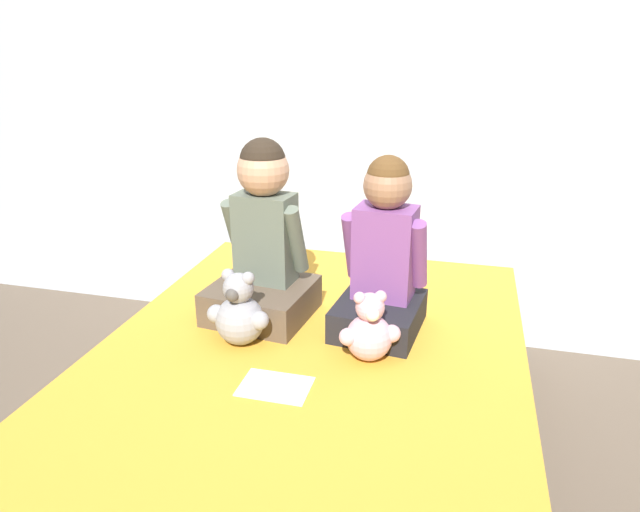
{
  "coord_description": "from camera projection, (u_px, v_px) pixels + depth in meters",
  "views": [
    {
      "loc": [
        0.45,
        -1.6,
        1.43
      ],
      "look_at": [
        0.0,
        0.15,
        0.73
      ],
      "focal_mm": 32.0,
      "sensor_mm": 36.0,
      "label": 1
    }
  ],
  "objects": [
    {
      "name": "sign_card",
      "position": [
        275.0,
        386.0,
        1.7
      ],
      "size": [
        0.21,
        0.15,
        0.0
      ],
      "color": "white",
      "rests_on": "bed"
    },
    {
      "name": "teddy_bear_held_by_left_child",
      "position": [
        239.0,
        313.0,
        1.91
      ],
      "size": [
        0.22,
        0.17,
        0.26
      ],
      "rotation": [
        0.0,
        0.0,
        -0.06
      ],
      "color": "#939399",
      "rests_on": "bed"
    },
    {
      "name": "child_on_right",
      "position": [
        383.0,
        258.0,
        1.97
      ],
      "size": [
        0.32,
        0.36,
        0.62
      ],
      "rotation": [
        0.0,
        0.0,
        -0.11
      ],
      "color": "black",
      "rests_on": "bed"
    },
    {
      "name": "teddy_bear_held_by_right_child",
      "position": [
        369.0,
        331.0,
        1.82
      ],
      "size": [
        0.19,
        0.15,
        0.24
      ],
      "rotation": [
        0.0,
        0.0,
        0.4
      ],
      "color": "#DBA3B2",
      "rests_on": "bed"
    },
    {
      "name": "ground_plane",
      "position": [
        309.0,
        459.0,
        2.07
      ],
      "size": [
        14.0,
        14.0,
        0.0
      ],
      "primitive_type": "plane",
      "color": "brown"
    },
    {
      "name": "wall_behind_bed",
      "position": [
        371.0,
        80.0,
        2.6
      ],
      "size": [
        8.0,
        0.06,
        2.5
      ],
      "color": "silver",
      "rests_on": "ground_plane"
    },
    {
      "name": "child_on_left",
      "position": [
        263.0,
        244.0,
        2.07
      ],
      "size": [
        0.39,
        0.38,
        0.66
      ],
      "rotation": [
        0.0,
        0.0,
        -0.11
      ],
      "color": "brown",
      "rests_on": "bed"
    },
    {
      "name": "bed",
      "position": [
        309.0,
        407.0,
        1.99
      ],
      "size": [
        1.42,
        1.9,
        0.45
      ],
      "color": "#997F60",
      "rests_on": "ground_plane"
    }
  ]
}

